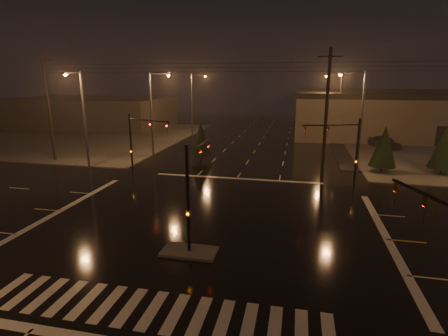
% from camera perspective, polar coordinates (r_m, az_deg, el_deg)
% --- Properties ---
extents(ground, '(140.00, 140.00, 0.00)m').
position_cam_1_polar(ground, '(23.19, -2.66, -9.10)').
color(ground, black).
rests_on(ground, ground).
extents(sidewalk_nw, '(36.00, 36.00, 0.12)m').
position_cam_1_polar(sidewalk_nw, '(62.45, -22.80, 4.79)').
color(sidewalk_nw, '#4E4B45').
rests_on(sidewalk_nw, ground).
extents(median_island, '(3.00, 1.60, 0.15)m').
position_cam_1_polar(median_island, '(19.70, -5.69, -13.40)').
color(median_island, '#4E4B45').
rests_on(median_island, ground).
extents(crosswalk, '(15.00, 2.60, 0.01)m').
position_cam_1_polar(crosswalk, '(15.77, -11.61, -21.75)').
color(crosswalk, beige).
rests_on(crosswalk, ground).
extents(stop_bar_far, '(16.00, 0.50, 0.01)m').
position_cam_1_polar(stop_bar_far, '(33.33, 2.13, -1.71)').
color(stop_bar_far, beige).
rests_on(stop_bar_far, ground).
extents(commercial_block, '(30.00, 18.00, 5.60)m').
position_cam_1_polar(commercial_block, '(74.79, -20.99, 8.49)').
color(commercial_block, '#3E3937').
rests_on(commercial_block, ground).
extents(signal_mast_median, '(0.25, 4.59, 6.00)m').
position_cam_1_polar(signal_mast_median, '(19.13, -5.12, -2.33)').
color(signal_mast_median, black).
rests_on(signal_mast_median, ground).
extents(signal_mast_ne, '(4.84, 1.86, 6.00)m').
position_cam_1_polar(signal_mast_ne, '(31.43, 19.26, 3.59)').
color(signal_mast_ne, black).
rests_on(signal_mast_ne, ground).
extents(signal_mast_nw, '(4.84, 1.86, 6.00)m').
position_cam_1_polar(signal_mast_nw, '(34.59, -13.82, 4.90)').
color(signal_mast_nw, black).
rests_on(signal_mast_nw, ground).
extents(streetlight_1, '(2.77, 0.32, 10.00)m').
position_cam_1_polar(streetlight_1, '(42.15, -11.42, 9.42)').
color(streetlight_1, '#38383A').
rests_on(streetlight_1, ground).
extents(streetlight_2, '(2.77, 0.32, 10.00)m').
position_cam_1_polar(streetlight_2, '(57.15, -4.99, 10.87)').
color(streetlight_2, '#38383A').
rests_on(streetlight_2, ground).
extents(streetlight_3, '(2.77, 0.32, 10.00)m').
position_cam_1_polar(streetlight_3, '(37.16, 21.07, 8.12)').
color(streetlight_3, '#38383A').
rests_on(streetlight_3, ground).
extents(streetlight_4, '(2.77, 0.32, 10.00)m').
position_cam_1_polar(streetlight_4, '(56.95, 18.10, 10.21)').
color(streetlight_4, '#38383A').
rests_on(streetlight_4, ground).
extents(streetlight_5, '(0.32, 2.77, 10.00)m').
position_cam_1_polar(streetlight_5, '(38.49, -22.16, 8.21)').
color(streetlight_5, '#38383A').
rests_on(streetlight_5, ground).
extents(utility_pole_0, '(2.20, 0.32, 12.00)m').
position_cam_1_polar(utility_pole_0, '(44.27, -26.69, 8.84)').
color(utility_pole_0, black).
rests_on(utility_pole_0, ground).
extents(utility_pole_1, '(2.20, 0.32, 12.00)m').
position_cam_1_polar(utility_pole_1, '(34.79, 16.37, 8.68)').
color(utility_pole_1, black).
rests_on(utility_pole_1, ground).
extents(conifer_0, '(2.59, 2.59, 4.75)m').
position_cam_1_polar(conifer_0, '(38.23, 24.66, 3.24)').
color(conifer_0, black).
rests_on(conifer_0, ground).
extents(conifer_1, '(2.66, 2.66, 4.85)m').
position_cam_1_polar(conifer_1, '(40.26, 32.32, 2.90)').
color(conifer_1, black).
rests_on(conifer_1, ground).
extents(conifer_3, '(2.46, 2.46, 4.54)m').
position_cam_1_polar(conifer_3, '(39.81, -3.81, 4.77)').
color(conifer_3, black).
rests_on(conifer_3, ground).
extents(car_parked, '(4.05, 5.41, 1.71)m').
position_cam_1_polar(car_parked, '(52.40, 24.73, 3.84)').
color(car_parked, black).
rests_on(car_parked, ground).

